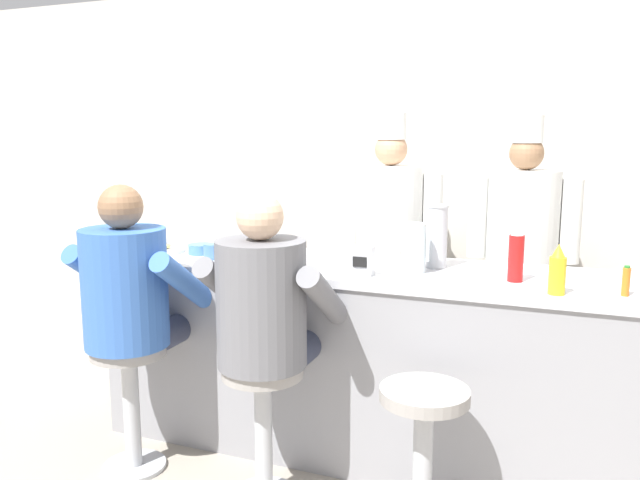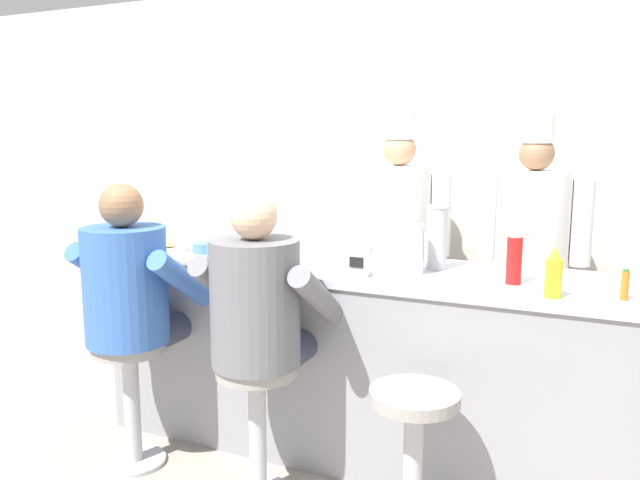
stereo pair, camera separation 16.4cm
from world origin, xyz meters
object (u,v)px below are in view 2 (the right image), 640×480
at_px(breakfast_plate, 166,248).
at_px(napkin_dispenser_chrome, 359,261).
at_px(cook_in_whites_far, 532,244).
at_px(mustard_bottle_yellow, 554,274).
at_px(coffee_mug_blue, 216,250).
at_px(hot_sauce_bottle_orange, 625,285).
at_px(empty_stool_round, 413,440).
at_px(ketchup_bottle_red, 514,256).
at_px(diner_seated_grey, 259,313).
at_px(cereal_bowl, 205,248).
at_px(cup_stack_steel, 437,237).
at_px(cook_in_whites_near, 398,236).
at_px(water_pitcher_clear, 412,249).
at_px(diner_seated_blue, 131,294).

xyz_separation_m(breakfast_plate, napkin_dispenser_chrome, (1.21, -0.15, 0.05)).
bearing_deg(cook_in_whites_far, mustard_bottle_yellow, -80.87).
distance_m(coffee_mug_blue, napkin_dispenser_chrome, 0.84).
distance_m(mustard_bottle_yellow, hot_sauce_bottle_orange, 0.27).
relative_size(empty_stool_round, cook_in_whites_far, 0.36).
xyz_separation_m(ketchup_bottle_red, hot_sauce_bottle_orange, (0.43, -0.10, -0.06)).
bearing_deg(cook_in_whites_far, ketchup_bottle_red, -87.82).
distance_m(mustard_bottle_yellow, diner_seated_grey, 1.21).
xyz_separation_m(mustard_bottle_yellow, cereal_bowl, (-1.80, 0.23, -0.07)).
xyz_separation_m(cup_stack_steel, empty_stool_round, (0.10, -0.68, -0.69)).
height_order(empty_stool_round, cook_in_whites_far, cook_in_whites_far).
distance_m(breakfast_plate, cook_in_whites_far, 2.16).
distance_m(ketchup_bottle_red, cook_in_whites_near, 1.39).
xyz_separation_m(cereal_bowl, cook_in_whites_far, (1.59, 1.12, -0.05)).
distance_m(breakfast_plate, empty_stool_round, 1.77).
xyz_separation_m(breakfast_plate, cup_stack_steel, (1.49, 0.14, 0.14)).
distance_m(ketchup_bottle_red, diner_seated_grey, 1.12).
bearing_deg(cup_stack_steel, water_pitcher_clear, -118.49).
relative_size(hot_sauce_bottle_orange, water_pitcher_clear, 0.53).
bearing_deg(diner_seated_grey, napkin_dispenser_chrome, 49.34).
distance_m(breakfast_plate, diner_seated_blue, 0.56).
height_order(mustard_bottle_yellow, cup_stack_steel, cup_stack_steel).
bearing_deg(diner_seated_blue, breakfast_plate, 110.49).
bearing_deg(cook_in_whites_far, empty_stool_round, -97.80).
relative_size(hot_sauce_bottle_orange, cereal_bowl, 0.91).
xyz_separation_m(ketchup_bottle_red, napkin_dispenser_chrome, (-0.66, -0.13, -0.05)).
xyz_separation_m(ketchup_bottle_red, coffee_mug_blue, (-1.49, -0.04, -0.08)).
relative_size(cereal_bowl, diner_seated_blue, 0.10).
distance_m(hot_sauce_bottle_orange, cereal_bowl, 2.06).
xyz_separation_m(empty_stool_round, cook_in_whites_near, (-0.58, 1.61, 0.53)).
distance_m(napkin_dispenser_chrome, diner_seated_blue, 1.09).
bearing_deg(ketchup_bottle_red, diner_seated_grey, -153.34).
xyz_separation_m(coffee_mug_blue, diner_seated_blue, (-0.18, -0.45, -0.15)).
height_order(diner_seated_blue, diner_seated_grey, diner_seated_blue).
distance_m(ketchup_bottle_red, coffee_mug_blue, 1.50).
xyz_separation_m(ketchup_bottle_red, empty_stool_round, (-0.28, -0.52, -0.66)).
distance_m(ketchup_bottle_red, empty_stool_round, 0.89).
relative_size(cereal_bowl, cook_in_whites_near, 0.08).
distance_m(hot_sauce_bottle_orange, diner_seated_grey, 1.47).
height_order(water_pitcher_clear, diner_seated_grey, diner_seated_grey).
relative_size(mustard_bottle_yellow, hot_sauce_bottle_orange, 1.67).
relative_size(cup_stack_steel, diner_seated_grey, 0.22).
bearing_deg(diner_seated_blue, hot_sauce_bottle_orange, 10.44).
bearing_deg(cook_in_whites_near, coffee_mug_blue, -119.27).
bearing_deg(cook_in_whites_near, cup_stack_steel, -62.57).
distance_m(cup_stack_steel, napkin_dispenser_chrome, 0.41).
height_order(napkin_dispenser_chrome, diner_seated_grey, diner_seated_grey).
height_order(mustard_bottle_yellow, coffee_mug_blue, mustard_bottle_yellow).
bearing_deg(cook_in_whites_far, diner_seated_blue, -134.37).
relative_size(empty_stool_round, cook_in_whites_near, 0.36).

